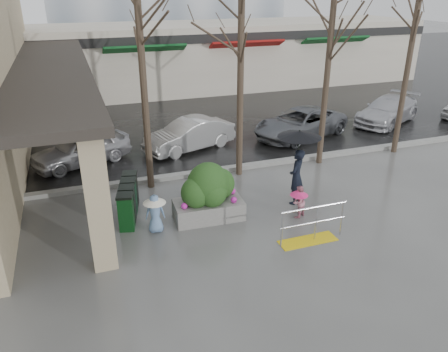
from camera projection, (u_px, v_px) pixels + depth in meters
ground at (246, 228)px, 12.31m from camera, size 120.00×120.00×0.00m
street_asphalt at (130, 79)px, 31.26m from camera, size 120.00×36.00×0.01m
curb at (204, 172)px, 15.72m from camera, size 120.00×0.30×0.15m
canopy_slab at (48, 62)px, 16.26m from camera, size 2.80×18.00×0.25m
pillar_front at (98, 201)px, 9.97m from camera, size 0.55×0.55×3.50m
pillar_back at (82, 123)px, 15.57m from camera, size 0.55×0.55×3.50m
storefront_row at (169, 57)px, 27.58m from camera, size 34.00×6.74×4.00m
handrail at (311, 228)px, 11.54m from camera, size 1.90×0.50×1.03m
tree_west at (139, 29)px, 12.74m from camera, size 3.20×3.20×6.80m
tree_midwest at (241, 21)px, 13.66m from camera, size 3.20×3.20×7.00m
tree_mideast at (331, 30)px, 14.82m from camera, size 3.20×3.20×6.50m
tree_east at (417, 11)px, 15.68m from camera, size 3.20×3.20×7.20m
woman at (298, 160)px, 13.15m from camera, size 1.32×1.32×2.39m
child_pink at (299, 200)px, 12.66m from camera, size 0.60×0.55×0.99m
child_blue at (155, 210)px, 11.87m from camera, size 0.63×0.63×1.11m
planter at (208, 192)px, 12.49m from camera, size 2.03×1.17×1.73m
news_boxes at (129, 200)px, 12.71m from camera, size 0.87×1.97×1.07m
car_a at (81, 148)px, 16.40m from camera, size 3.99×2.81×1.26m
car_b at (190, 135)px, 17.86m from camera, size 4.05×2.49×1.26m
car_c at (300, 123)px, 19.35m from camera, size 4.97×3.49×1.26m
car_d at (388, 110)px, 21.31m from camera, size 4.66×3.60×1.26m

